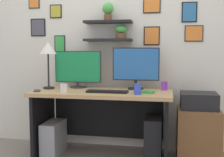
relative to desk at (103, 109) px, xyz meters
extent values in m
plane|color=gray|center=(0.00, -0.05, -0.54)|extent=(8.00, 8.00, 0.00)
cube|color=silver|center=(0.00, 0.39, 0.81)|extent=(4.40, 0.04, 2.70)
cube|color=black|center=(0.00, 0.27, 0.78)|extent=(0.57, 0.20, 0.03)
cube|color=black|center=(0.00, 0.27, 1.00)|extent=(0.57, 0.20, 0.03)
cylinder|color=brown|center=(0.00, 0.27, 1.05)|extent=(0.10, 0.10, 0.07)
ellipsoid|color=green|center=(0.00, 0.27, 1.16)|extent=(0.13, 0.13, 0.14)
cylinder|color=brown|center=(0.16, 0.27, 0.83)|extent=(0.12, 0.12, 0.06)
ellipsoid|color=green|center=(0.16, 0.27, 0.91)|extent=(0.13, 0.13, 0.10)
cube|color=#2D2D33|center=(1.00, 0.36, 0.86)|extent=(0.21, 0.02, 0.19)
cube|color=orange|center=(1.00, 0.36, 0.86)|extent=(0.19, 0.00, 0.16)
cube|color=black|center=(-0.69, 0.36, 1.15)|extent=(0.15, 0.02, 0.17)
cube|color=gold|center=(-0.69, 0.36, 1.15)|extent=(0.13, 0.00, 0.14)
cube|color=black|center=(-0.65, 0.36, 0.74)|extent=(0.14, 0.02, 0.23)
cube|color=green|center=(-0.65, 0.36, 0.74)|extent=(0.12, 0.00, 0.20)
cube|color=black|center=(0.51, 0.36, 0.83)|extent=(0.19, 0.02, 0.22)
cube|color=orange|center=(0.51, 0.36, 0.83)|extent=(0.16, 0.00, 0.20)
cube|color=black|center=(-0.93, 0.36, 0.95)|extent=(0.19, 0.02, 0.22)
cube|color=#4C4C56|center=(-0.93, 0.36, 0.95)|extent=(0.17, 0.00, 0.20)
cube|color=black|center=(0.94, 0.36, 1.10)|extent=(0.17, 0.02, 0.23)
cube|color=teal|center=(0.94, 0.36, 1.10)|extent=(0.15, 0.00, 0.21)
cube|color=black|center=(0.51, 0.36, 1.22)|extent=(0.20, 0.02, 0.23)
cube|color=orange|center=(0.51, 0.36, 1.22)|extent=(0.18, 0.00, 0.21)
cube|color=#2D2D33|center=(-0.98, 0.36, 1.26)|extent=(0.15, 0.02, 0.15)
cube|color=orange|center=(-0.98, 0.36, 1.26)|extent=(0.12, 0.00, 0.12)
cube|color=tan|center=(0.00, -0.05, 0.19)|extent=(1.53, 0.68, 0.04)
cube|color=black|center=(-0.71, -0.05, -0.18)|extent=(0.04, 0.62, 0.71)
cube|color=black|center=(0.71, -0.05, -0.18)|extent=(0.04, 0.62, 0.71)
cube|color=black|center=(0.00, 0.25, -0.15)|extent=(1.33, 0.02, 0.50)
cylinder|color=#2D2D33|center=(-0.35, 0.16, 0.22)|extent=(0.18, 0.18, 0.02)
cylinder|color=#2D2D33|center=(-0.35, 0.16, 0.26)|extent=(0.03, 0.03, 0.06)
cube|color=#2D2D33|center=(-0.35, 0.17, 0.47)|extent=(0.56, 0.02, 0.37)
cube|color=#198C4C|center=(-0.35, 0.15, 0.47)|extent=(0.54, 0.00, 0.35)
cylinder|color=black|center=(0.35, 0.16, 0.22)|extent=(0.18, 0.18, 0.02)
cylinder|color=black|center=(0.35, 0.16, 0.28)|extent=(0.03, 0.03, 0.10)
cube|color=black|center=(0.35, 0.17, 0.50)|extent=(0.54, 0.02, 0.38)
cube|color=#2866B2|center=(0.35, 0.15, 0.50)|extent=(0.51, 0.00, 0.35)
cube|color=black|center=(0.08, -0.16, 0.22)|extent=(0.44, 0.14, 0.02)
ellipsoid|color=#2D2D33|center=(0.39, -0.14, 0.23)|extent=(0.06, 0.09, 0.03)
cylinder|color=black|center=(-0.66, 0.01, 0.22)|extent=(0.13, 0.13, 0.02)
cylinder|color=black|center=(-0.66, 0.01, 0.43)|extent=(0.02, 0.02, 0.39)
cone|color=white|center=(-0.66, 0.01, 0.69)|extent=(0.20, 0.20, 0.14)
cube|color=#2D2D33|center=(-0.70, -0.21, 0.22)|extent=(0.12, 0.16, 0.01)
cylinder|color=white|center=(-0.38, -0.24, 0.26)|extent=(0.08, 0.08, 0.09)
cylinder|color=purple|center=(0.67, 0.14, 0.26)|extent=(0.07, 0.07, 0.10)
cube|color=green|center=(0.51, -0.13, 0.23)|extent=(0.14, 0.11, 0.02)
cylinder|color=blue|center=(0.41, -0.24, 0.27)|extent=(0.07, 0.07, 0.11)
cube|color=brown|center=(1.04, 0.01, -0.25)|extent=(0.44, 0.50, 0.58)
cube|color=black|center=(1.04, 0.01, 0.13)|extent=(0.38, 0.34, 0.17)
cube|color=#99999E|center=(-0.57, -0.10, -0.34)|extent=(0.18, 0.40, 0.39)
cube|color=black|center=(0.57, -0.05, -0.30)|extent=(0.18, 0.40, 0.48)
camera|label=1|loc=(0.72, -3.23, 0.67)|focal=47.59mm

